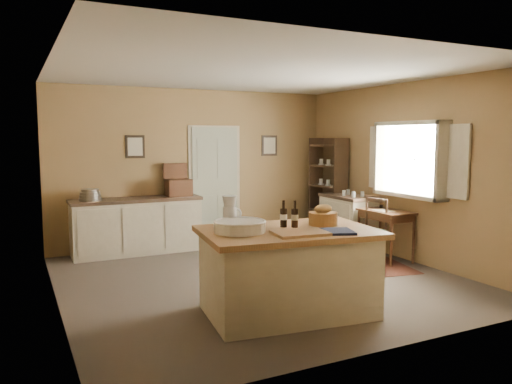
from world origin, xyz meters
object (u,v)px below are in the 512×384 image
work_island (287,269)px  desk_chair (368,232)px  sideboard (137,224)px  right_cabinet (348,221)px  shelving_unit (330,189)px  writing_desk (386,217)px

work_island → desk_chair: (2.14, 1.32, -0.01)m
sideboard → right_cabinet: 3.51m
sideboard → desk_chair: 3.64m
right_cabinet → shelving_unit: shelving_unit is taller
writing_desk → work_island: bearing=-151.3°
desk_chair → sideboard: bearing=128.5°
sideboard → work_island: bearing=-77.4°
sideboard → desk_chair: (2.92, -2.18, -0.01)m
sideboard → writing_desk: 3.93m
desk_chair → right_cabinet: 1.07m
sideboard → writing_desk: sideboard is taller
writing_desk → right_cabinet: size_ratio=0.83×
writing_desk → right_cabinet: bearing=90.0°
sideboard → shelving_unit: size_ratio=1.11×
sideboard → shelving_unit: bearing=-6.7°
work_island → right_cabinet: work_island is taller
right_cabinet → work_island: bearing=-137.3°
writing_desk → shelving_unit: shelving_unit is taller
sideboard → desk_chair: bearing=-36.7°
shelving_unit → work_island: bearing=-130.8°
desk_chair → writing_desk: bearing=-6.1°
sideboard → right_cabinet: sideboard is taller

